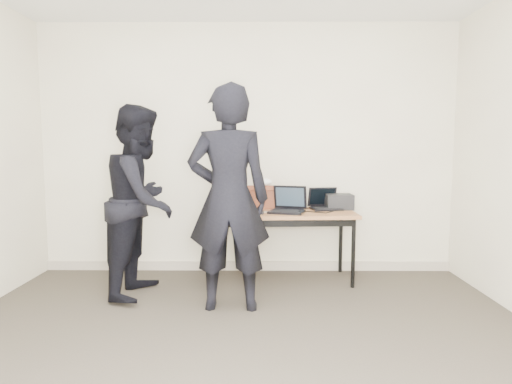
{
  "coord_description": "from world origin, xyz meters",
  "views": [
    {
      "loc": [
        0.13,
        -2.44,
        1.38
      ],
      "look_at": [
        0.1,
        1.6,
        0.95
      ],
      "focal_mm": 30.0,
      "sensor_mm": 36.0,
      "label": 1
    }
  ],
  "objects_px": {
    "desk": "(281,217)",
    "person_observer": "(142,201)",
    "person_typist": "(229,199)",
    "laptop_right": "(325,204)",
    "laptop_center": "(288,206)",
    "laptop_beige": "(229,208)",
    "equipment_box": "(339,202)",
    "leather_satchel": "(263,197)"
  },
  "relations": [
    {
      "from": "equipment_box",
      "to": "laptop_right",
      "type": "bearing_deg",
      "value": -177.36
    },
    {
      "from": "desk",
      "to": "person_observer",
      "type": "relative_size",
      "value": 0.87
    },
    {
      "from": "leather_satchel",
      "to": "laptop_center",
      "type": "bearing_deg",
      "value": -43.33
    },
    {
      "from": "laptop_beige",
      "to": "laptop_center",
      "type": "bearing_deg",
      "value": 4.02
    },
    {
      "from": "laptop_right",
      "to": "person_typist",
      "type": "relative_size",
      "value": 0.19
    },
    {
      "from": "desk",
      "to": "laptop_beige",
      "type": "bearing_deg",
      "value": 179.19
    },
    {
      "from": "laptop_beige",
      "to": "person_typist",
      "type": "height_order",
      "value": "person_typist"
    },
    {
      "from": "laptop_beige",
      "to": "person_typist",
      "type": "distance_m",
      "value": 0.77
    },
    {
      "from": "person_observer",
      "to": "leather_satchel",
      "type": "bearing_deg",
      "value": -55.35
    },
    {
      "from": "desk",
      "to": "person_typist",
      "type": "relative_size",
      "value": 0.81
    },
    {
      "from": "desk",
      "to": "person_observer",
      "type": "bearing_deg",
      "value": -166.02
    },
    {
      "from": "laptop_right",
      "to": "person_observer",
      "type": "relative_size",
      "value": 0.2
    },
    {
      "from": "equipment_box",
      "to": "person_typist",
      "type": "height_order",
      "value": "person_typist"
    },
    {
      "from": "laptop_center",
      "to": "laptop_right",
      "type": "xyz_separation_m",
      "value": [
        0.41,
        0.22,
        -0.01
      ]
    },
    {
      "from": "laptop_center",
      "to": "laptop_right",
      "type": "distance_m",
      "value": 0.46
    },
    {
      "from": "leather_satchel",
      "to": "person_typist",
      "type": "height_order",
      "value": "person_typist"
    },
    {
      "from": "equipment_box",
      "to": "person_observer",
      "type": "distance_m",
      "value": 2.03
    },
    {
      "from": "laptop_right",
      "to": "leather_satchel",
      "type": "bearing_deg",
      "value": 166.5
    },
    {
      "from": "person_typist",
      "to": "person_observer",
      "type": "xyz_separation_m",
      "value": [
        -0.84,
        0.38,
        -0.07
      ]
    },
    {
      "from": "equipment_box",
      "to": "person_typist",
      "type": "xyz_separation_m",
      "value": [
        -1.11,
        -0.96,
        0.15
      ]
    },
    {
      "from": "laptop_beige",
      "to": "laptop_center",
      "type": "relative_size",
      "value": 0.69
    },
    {
      "from": "laptop_right",
      "to": "equipment_box",
      "type": "height_order",
      "value": "laptop_right"
    },
    {
      "from": "leather_satchel",
      "to": "person_observer",
      "type": "xyz_separation_m",
      "value": [
        -1.13,
        -0.62,
        0.03
      ]
    },
    {
      "from": "person_typist",
      "to": "desk",
      "type": "bearing_deg",
      "value": -123.19
    },
    {
      "from": "desk",
      "to": "laptop_center",
      "type": "relative_size",
      "value": 3.65
    },
    {
      "from": "laptop_center",
      "to": "leather_satchel",
      "type": "relative_size",
      "value": 1.14
    },
    {
      "from": "laptop_center",
      "to": "leather_satchel",
      "type": "height_order",
      "value": "laptop_center"
    },
    {
      "from": "laptop_beige",
      "to": "equipment_box",
      "type": "xyz_separation_m",
      "value": [
        1.15,
        0.21,
        0.04
      ]
    },
    {
      "from": "equipment_box",
      "to": "person_typist",
      "type": "relative_size",
      "value": 0.15
    },
    {
      "from": "laptop_beige",
      "to": "equipment_box",
      "type": "height_order",
      "value": "laptop_beige"
    },
    {
      "from": "laptop_right",
      "to": "equipment_box",
      "type": "relative_size",
      "value": 1.28
    },
    {
      "from": "desk",
      "to": "person_observer",
      "type": "distance_m",
      "value": 1.39
    },
    {
      "from": "laptop_right",
      "to": "person_typist",
      "type": "bearing_deg",
      "value": -144.86
    },
    {
      "from": "leather_satchel",
      "to": "equipment_box",
      "type": "relative_size",
      "value": 1.34
    },
    {
      "from": "laptop_beige",
      "to": "laptop_right",
      "type": "height_order",
      "value": "laptop_right"
    },
    {
      "from": "laptop_beige",
      "to": "leather_satchel",
      "type": "height_order",
      "value": "leather_satchel"
    },
    {
      "from": "laptop_right",
      "to": "person_observer",
      "type": "bearing_deg",
      "value": -172.04
    },
    {
      "from": "laptop_right",
      "to": "person_observer",
      "type": "xyz_separation_m",
      "value": [
        -1.79,
        -0.57,
        0.11
      ]
    },
    {
      "from": "laptop_right",
      "to": "leather_satchel",
      "type": "height_order",
      "value": "leather_satchel"
    },
    {
      "from": "laptop_center",
      "to": "leather_satchel",
      "type": "distance_m",
      "value": 0.37
    },
    {
      "from": "leather_satchel",
      "to": "person_observer",
      "type": "relative_size",
      "value": 0.21
    },
    {
      "from": "laptop_right",
      "to": "equipment_box",
      "type": "xyz_separation_m",
      "value": [
        0.15,
        0.01,
        0.03
      ]
    }
  ]
}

